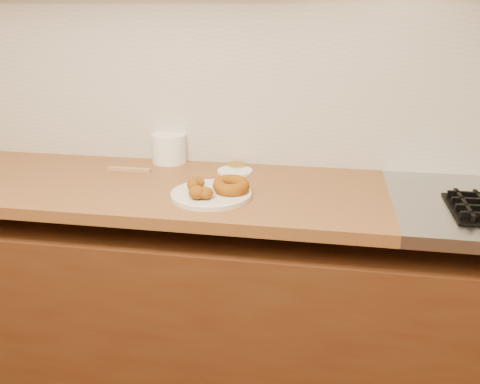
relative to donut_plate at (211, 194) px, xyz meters
name	(u,v)px	position (x,y,z in m)	size (l,w,h in m)	color
wall_back	(255,47)	(0.08, 0.41, 0.44)	(4.00, 0.02, 2.70)	#B5AA8E
base_cabinet	(241,314)	(0.08, 0.10, -0.52)	(3.60, 0.60, 0.77)	#4D2B14
butcher_block	(67,183)	(-0.57, 0.10, -0.03)	(2.30, 0.62, 0.04)	brown
backsplash	(254,88)	(0.08, 0.40, 0.29)	(3.60, 0.02, 0.60)	beige
donut_plate	(211,194)	(0.00, 0.00, 0.00)	(0.27, 0.27, 0.02)	silver
ring_donut	(231,185)	(0.06, 0.02, 0.03)	(0.12, 0.12, 0.04)	#884700
fried_dough_chunks	(198,188)	(-0.04, -0.03, 0.03)	(0.11, 0.16, 0.05)	#884700
plastic_tub	(169,148)	(-0.25, 0.36, 0.05)	(0.14, 0.14, 0.11)	white
tub_lid	(235,171)	(0.03, 0.27, 0.00)	(0.13, 0.13, 0.01)	white
brass_jar_lid	(237,166)	(0.03, 0.34, 0.00)	(0.08, 0.08, 0.01)	#B5902F
wooden_utensil	(129,170)	(-0.37, 0.21, 0.00)	(0.17, 0.02, 0.01)	#A27A55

